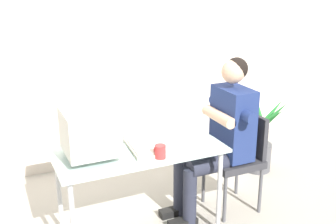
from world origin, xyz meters
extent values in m
cube|color=beige|center=(0.30, 1.40, 1.50)|extent=(8.00, 0.10, 3.00)
cylinder|color=#B7B7BC|center=(0.57, -0.25, 0.35)|extent=(0.04, 0.04, 0.69)
cylinder|color=#B7B7BC|center=(-0.57, 0.25, 0.35)|extent=(0.04, 0.04, 0.69)
cylinder|color=#B7B7BC|center=(0.57, 0.25, 0.35)|extent=(0.04, 0.04, 0.69)
cube|color=silver|center=(0.00, 0.00, 0.70)|extent=(1.25, 0.63, 0.02)
cylinder|color=silver|center=(-0.36, -0.01, 0.73)|extent=(0.20, 0.20, 0.02)
cylinder|color=silver|center=(-0.36, -0.01, 0.75)|extent=(0.06, 0.06, 0.03)
cube|color=silver|center=(-0.36, -0.01, 0.92)|extent=(0.36, 0.39, 0.31)
cube|color=black|center=(-0.18, -0.01, 0.92)|extent=(0.01, 0.33, 0.25)
cube|color=beige|center=(0.01, -0.01, 0.73)|extent=(0.19, 0.45, 0.02)
cube|color=beige|center=(0.01, -0.01, 0.74)|extent=(0.16, 0.40, 0.01)
cylinder|color=#4C4C51|center=(0.67, -0.18, 0.21)|extent=(0.03, 0.03, 0.42)
cylinder|color=#4C4C51|center=(1.03, -0.18, 0.21)|extent=(0.03, 0.03, 0.42)
cylinder|color=#4C4C51|center=(0.67, 0.18, 0.21)|extent=(0.03, 0.03, 0.42)
cylinder|color=#4C4C51|center=(1.03, 0.18, 0.21)|extent=(0.03, 0.03, 0.42)
cube|color=#2D2D33|center=(0.85, 0.00, 0.45)|extent=(0.41, 0.41, 0.06)
cube|color=#2D2D33|center=(1.04, 0.00, 0.66)|extent=(0.04, 0.37, 0.36)
cube|color=navy|center=(0.83, 0.00, 0.79)|extent=(0.22, 0.38, 0.59)
sphere|color=tan|center=(0.81, 0.00, 1.22)|extent=(0.19, 0.19, 0.19)
sphere|color=black|center=(0.84, 0.00, 1.24)|extent=(0.18, 0.18, 0.18)
cylinder|color=#262838|center=(0.61, -0.09, 0.50)|extent=(0.43, 0.14, 0.14)
cylinder|color=#262838|center=(0.61, 0.09, 0.50)|extent=(0.43, 0.14, 0.14)
cylinder|color=#262838|center=(0.40, -0.09, 0.25)|extent=(0.11, 0.11, 0.50)
cylinder|color=#262838|center=(0.40, 0.09, 0.25)|extent=(0.11, 0.11, 0.50)
cube|color=black|center=(0.34, -0.09, 0.03)|extent=(0.24, 0.09, 0.06)
cube|color=black|center=(0.34, 0.09, 0.03)|extent=(0.24, 0.09, 0.06)
cylinder|color=navy|center=(0.81, -0.22, 0.92)|extent=(0.09, 0.14, 0.09)
cylinder|color=navy|center=(0.81, 0.22, 0.92)|extent=(0.09, 0.14, 0.09)
cylinder|color=tan|center=(0.69, 0.00, 0.87)|extent=(0.09, 0.38, 0.09)
cylinder|color=#4C4C51|center=(1.51, 0.51, 0.15)|extent=(0.27, 0.27, 0.29)
cylinder|color=brown|center=(1.51, 0.51, 0.38)|extent=(0.04, 0.04, 0.18)
cone|color=#24732F|center=(1.62, 0.50, 0.59)|extent=(0.35, 0.09, 0.36)
cone|color=#24732F|center=(1.60, 0.63, 0.54)|extent=(0.27, 0.37, 0.30)
cone|color=#24732F|center=(1.52, 0.63, 0.58)|extent=(0.12, 0.36, 0.35)
cone|color=#24732F|center=(1.39, 0.59, 0.56)|extent=(0.33, 0.31, 0.32)
cone|color=#24732F|center=(1.39, 0.49, 0.59)|extent=(0.34, 0.11, 0.37)
cone|color=#24732F|center=(1.42, 0.40, 0.56)|extent=(0.27, 0.35, 0.33)
cone|color=#24732F|center=(1.53, 0.39, 0.58)|extent=(0.13, 0.35, 0.36)
cone|color=#24732F|center=(1.60, 0.44, 0.59)|extent=(0.30, 0.25, 0.39)
cylinder|color=red|center=(0.08, -0.23, 0.76)|extent=(0.08, 0.08, 0.10)
torus|color=red|center=(0.08, -0.18, 0.76)|extent=(0.07, 0.01, 0.07)
camera|label=1|loc=(-0.97, -2.65, 1.94)|focal=43.85mm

